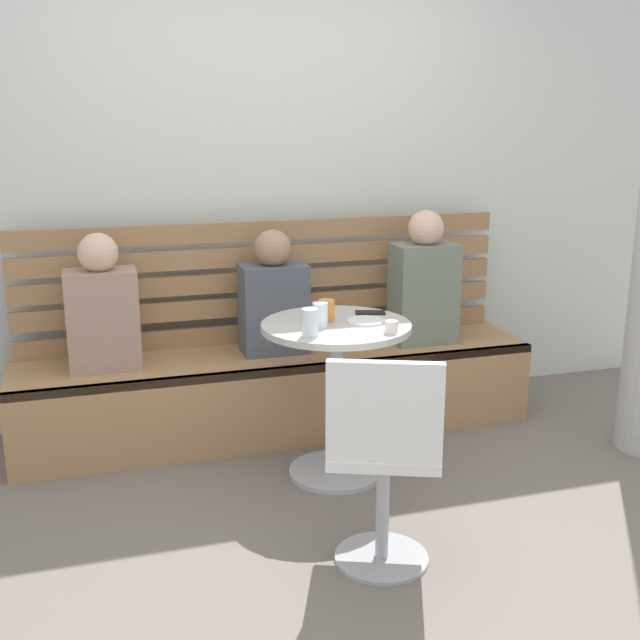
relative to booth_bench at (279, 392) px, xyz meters
name	(u,v)px	position (x,y,z in m)	size (l,w,h in m)	color
ground	(353,545)	(0.00, -1.20, -0.22)	(8.00, 8.00, 0.00)	#70665B
back_wall	(256,152)	(0.00, 0.44, 1.23)	(5.20, 0.10, 2.90)	silver
booth_bench	(279,392)	(0.00, 0.00, 0.00)	(2.70, 0.52, 0.44)	#A87C51
booth_backrest	(267,281)	(0.00, 0.24, 0.56)	(2.65, 0.04, 0.66)	#9A7249
cafe_table	(336,370)	(0.13, -0.58, 0.30)	(0.68, 0.68, 0.74)	#ADADB2
white_chair	(384,455)	(0.05, -1.39, 0.24)	(0.52, 0.52, 0.85)	#ADADB2
person_adult	(424,284)	(0.81, -0.02, 0.54)	(0.34, 0.22, 0.72)	slate
person_child_left	(102,309)	(-0.87, 0.01, 0.52)	(0.34, 0.22, 0.67)	#9E7F6B
person_child_middle	(274,299)	(-0.01, 0.03, 0.50)	(0.34, 0.22, 0.65)	#4C515B
cup_glass_tall	(310,322)	(-0.04, -0.75, 0.58)	(0.07, 0.07, 0.12)	silver
cup_espresso_small	(391,327)	(0.30, -0.80, 0.55)	(0.06, 0.06, 0.06)	silver
cup_water_clear	(320,315)	(0.04, -0.61, 0.57)	(0.07, 0.07, 0.11)	white
cup_tumbler_orange	(327,311)	(0.10, -0.53, 0.57)	(0.07, 0.07, 0.10)	orange
plate_small	(366,321)	(0.26, -0.60, 0.52)	(0.17, 0.17, 0.01)	white
phone_on_table	(370,313)	(0.34, -0.45, 0.52)	(0.07, 0.14, 0.01)	black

